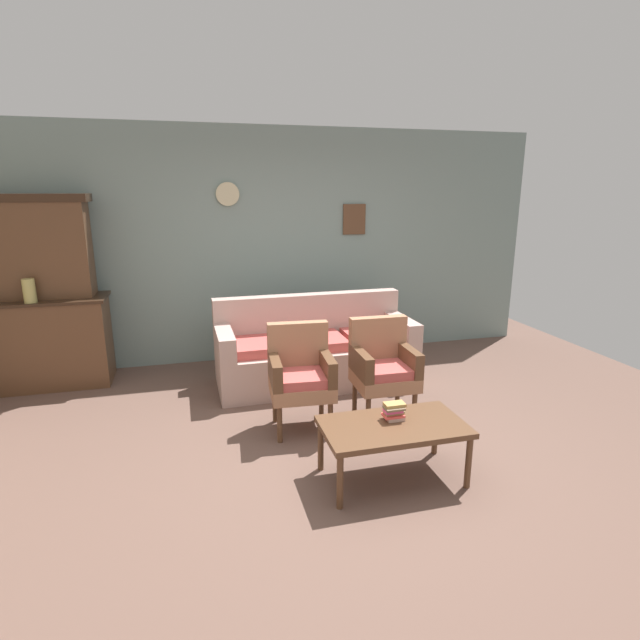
% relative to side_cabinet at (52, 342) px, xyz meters
% --- Properties ---
extents(ground_plane, '(7.68, 7.68, 0.00)m').
position_rel_side_cabinet_xyz_m(ground_plane, '(2.49, -2.25, -0.47)').
color(ground_plane, brown).
extents(wall_back_with_decor, '(6.40, 0.09, 2.70)m').
position_rel_side_cabinet_xyz_m(wall_back_with_decor, '(2.49, 0.38, 0.89)').
color(wall_back_with_decor, gray).
rests_on(wall_back_with_decor, ground).
extents(side_cabinet, '(1.16, 0.55, 0.93)m').
position_rel_side_cabinet_xyz_m(side_cabinet, '(0.00, 0.00, 0.00)').
color(side_cabinet, brown).
rests_on(side_cabinet, ground).
extents(cabinet_upper_hutch, '(0.99, 0.38, 1.03)m').
position_rel_side_cabinet_xyz_m(cabinet_upper_hutch, '(0.00, 0.08, 0.98)').
color(cabinet_upper_hutch, brown).
rests_on(cabinet_upper_hutch, side_cabinet).
extents(vase_on_cabinet, '(0.12, 0.12, 0.24)m').
position_rel_side_cabinet_xyz_m(vase_on_cabinet, '(-0.09, -0.18, 0.58)').
color(vase_on_cabinet, tan).
rests_on(vase_on_cabinet, side_cabinet).
extents(floral_couch, '(2.07, 0.84, 0.90)m').
position_rel_side_cabinet_xyz_m(floral_couch, '(2.66, -0.61, -0.14)').
color(floral_couch, tan).
rests_on(floral_couch, ground).
extents(armchair_by_doorway, '(0.55, 0.53, 0.90)m').
position_rel_side_cabinet_xyz_m(armchair_by_doorway, '(2.28, -1.62, 0.03)').
color(armchair_by_doorway, '#9E6B4C').
rests_on(armchair_by_doorway, ground).
extents(armchair_near_cabinet, '(0.53, 0.50, 0.90)m').
position_rel_side_cabinet_xyz_m(armchair_near_cabinet, '(3.02, -1.62, 0.03)').
color(armchair_near_cabinet, '#9E6B4C').
rests_on(armchair_near_cabinet, ground).
extents(coffee_table, '(1.00, 0.56, 0.42)m').
position_rel_side_cabinet_xyz_m(coffee_table, '(2.73, -2.57, -0.09)').
color(coffee_table, brown).
rests_on(coffee_table, ground).
extents(book_stack_on_table, '(0.16, 0.11, 0.12)m').
position_rel_side_cabinet_xyz_m(book_stack_on_table, '(2.76, -2.50, 0.02)').
color(book_stack_on_table, '#C7A192').
rests_on(book_stack_on_table, coffee_table).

